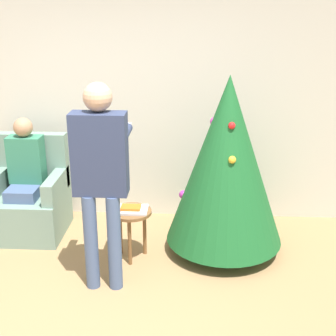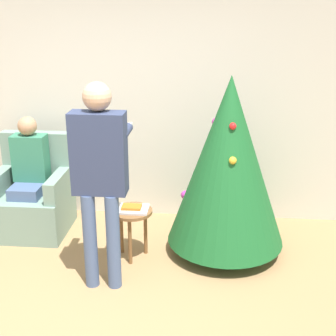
{
  "view_description": "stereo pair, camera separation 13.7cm",
  "coord_description": "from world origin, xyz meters",
  "px_view_note": "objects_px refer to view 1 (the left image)",
  "views": [
    {
      "loc": [
        0.69,
        -2.89,
        2.4
      ],
      "look_at": [
        0.48,
        1.02,
        1.0
      ],
      "focal_mm": 50.0,
      "sensor_mm": 36.0,
      "label": 1
    },
    {
      "loc": [
        0.83,
        -2.88,
        2.4
      ],
      "look_at": [
        0.48,
        1.02,
        1.0
      ],
      "focal_mm": 50.0,
      "sensor_mm": 36.0,
      "label": 2
    }
  ],
  "objects_px": {
    "armchair": "(29,201)",
    "side_stool": "(131,218)",
    "person_seated": "(25,172)",
    "christmas_tree": "(227,161)",
    "person_standing": "(100,168)"
  },
  "relations": [
    {
      "from": "armchair",
      "to": "side_stool",
      "type": "height_order",
      "value": "armchair"
    },
    {
      "from": "christmas_tree",
      "to": "person_seated",
      "type": "xyz_separation_m",
      "value": [
        -2.09,
        0.26,
        -0.25
      ]
    },
    {
      "from": "person_seated",
      "to": "side_stool",
      "type": "distance_m",
      "value": 1.3
    },
    {
      "from": "christmas_tree",
      "to": "person_seated",
      "type": "distance_m",
      "value": 2.12
    },
    {
      "from": "armchair",
      "to": "person_seated",
      "type": "height_order",
      "value": "person_seated"
    },
    {
      "from": "person_seated",
      "to": "side_stool",
      "type": "relative_size",
      "value": 2.52
    },
    {
      "from": "christmas_tree",
      "to": "armchair",
      "type": "xyz_separation_m",
      "value": [
        -2.09,
        0.29,
        -0.6
      ]
    },
    {
      "from": "armchair",
      "to": "side_stool",
      "type": "bearing_deg",
      "value": -23.05
    },
    {
      "from": "christmas_tree",
      "to": "person_standing",
      "type": "xyz_separation_m",
      "value": [
        -1.09,
        -0.68,
        0.15
      ]
    },
    {
      "from": "person_seated",
      "to": "side_stool",
      "type": "bearing_deg",
      "value": -21.66
    },
    {
      "from": "person_standing",
      "to": "christmas_tree",
      "type": "bearing_deg",
      "value": 31.86
    },
    {
      "from": "person_standing",
      "to": "side_stool",
      "type": "distance_m",
      "value": 0.84
    },
    {
      "from": "armchair",
      "to": "christmas_tree",
      "type": "bearing_deg",
      "value": -8.01
    },
    {
      "from": "armchair",
      "to": "side_stool",
      "type": "relative_size",
      "value": 2.08
    },
    {
      "from": "christmas_tree",
      "to": "person_standing",
      "type": "relative_size",
      "value": 0.99
    }
  ]
}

